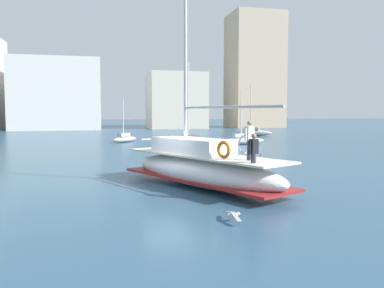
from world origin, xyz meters
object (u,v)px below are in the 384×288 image
moored_sloop_near (125,138)px  seagull (233,215)px  moored_catamaran (253,132)px  mooring_buoy (260,163)px  main_sailboat (201,167)px  moored_cutter_right (244,140)px  moored_sloop_far (185,143)px

moored_sloop_near → seagull: 34.90m
moored_catamaran → seagull: 46.83m
seagull → mooring_buoy: 12.75m
moored_sloop_near → moored_catamaran: (19.18, 8.34, 0.13)m
main_sailboat → seagull: (-0.51, -5.97, -0.70)m
seagull → moored_cutter_right: bearing=68.8°
moored_sloop_near → moored_catamaran: moored_catamaran is taller
moored_catamaran → moored_cutter_right: 16.03m
seagull → mooring_buoy: mooring_buoy is taller
moored_sloop_far → moored_cutter_right: moored_sloop_far is taller
main_sailboat → seagull: bearing=-94.9°
main_sailboat → moored_catamaran: bearing=64.8°
moored_catamaran → mooring_buoy: (-12.33, -31.82, -0.34)m
moored_sloop_near → moored_sloop_far: moored_sloop_far is taller
seagull → main_sailboat: bearing=85.1°
main_sailboat → mooring_buoy: bearing=46.3°
main_sailboat → seagull: main_sailboat is taller
mooring_buoy → moored_cutter_right: bearing=72.6°
moored_sloop_far → seagull: bearing=-98.8°
moored_cutter_right → seagull: bearing=-111.2°
mooring_buoy → main_sailboat: bearing=-133.7°
main_sailboat → moored_cutter_right: size_ratio=2.35×
moored_catamaran → moored_sloop_far: bearing=-127.6°
moored_sloop_far → moored_catamaran: 23.28m
moored_sloop_far → moored_cutter_right: bearing=28.7°
moored_sloop_near → moored_sloop_far: bearing=-63.7°
moored_sloop_far → moored_catamaran: moored_sloop_far is taller
moored_catamaran → moored_sloop_near: bearing=-156.5°
moored_sloop_far → seagull: size_ratio=6.57×
moored_catamaran → moored_cutter_right: bearing=-115.5°
moored_sloop_near → mooring_buoy: size_ratio=4.95×
mooring_buoy → moored_sloop_far: bearing=97.9°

